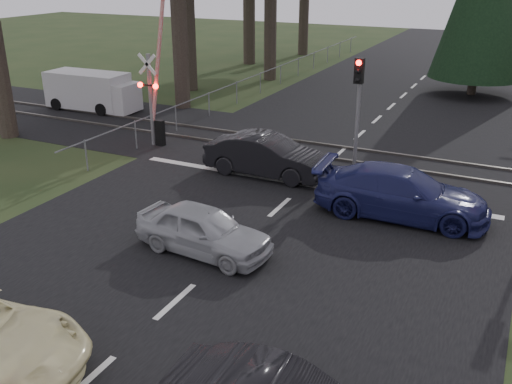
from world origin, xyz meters
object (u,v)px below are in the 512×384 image
Objects in this scene: crossing_signal at (155,97)px; blue_sedan at (401,193)px; traffic_signal_center at (358,94)px; white_van at (94,91)px; dark_car_far at (267,156)px; silver_car at (204,230)px.

blue_sedan is (10.84, -2.79, -1.30)m from crossing_signal.
traffic_signal_center is (8.27, 0.89, 0.75)m from crossing_signal.
white_van is (-17.38, 6.51, 0.22)m from blue_sedan.
crossing_signal is at bearing 77.88° from dark_car_far.
white_van reaches higher than silver_car.
silver_car is 0.85× the size of dark_car_far.
crossing_signal is at bearing 73.29° from blue_sedan.
traffic_signal_center reaches higher than blue_sedan.
crossing_signal is 5.96m from dark_car_far.
dark_car_far is at bearing -12.79° from crossing_signal.
blue_sedan is 18.56m from white_van.
crossing_signal reaches higher than silver_car.
blue_sedan is at bearing -22.38° from white_van.
blue_sedan is (4.20, 4.62, 0.11)m from silver_car.
traffic_signal_center is 3.98m from dark_car_far.
traffic_signal_center reaches higher than white_van.
crossing_signal is at bearing -173.85° from traffic_signal_center.
silver_car is at bearing -48.11° from crossing_signal.
traffic_signal_center is at bearing 6.15° from crossing_signal.
silver_car is 17.25m from white_van.
traffic_signal_center is 0.79× the size of blue_sedan.
crossing_signal reaches higher than white_van.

